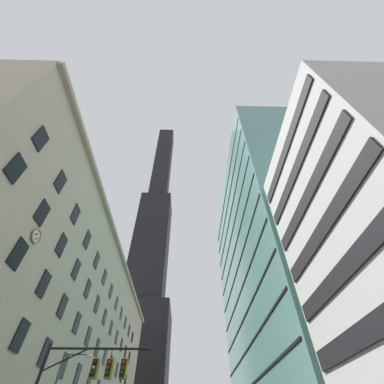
# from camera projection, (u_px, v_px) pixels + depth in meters

# --- Properties ---
(station_building) EXTENTS (17.69, 70.63, 28.93)m
(station_building) POSITION_uv_depth(u_px,v_px,m) (48.00, 334.00, 38.35)
(station_building) COLOR #BCAF93
(station_building) RESTS_ON ground
(dark_skyscraper) EXTENTS (22.79, 22.79, 191.12)m
(dark_skyscraper) POSITION_uv_depth(u_px,v_px,m) (148.00, 269.00, 110.26)
(dark_skyscraper) COLOR black
(dark_skyscraper) RESTS_ON ground
(glass_office_midrise) EXTENTS (15.11, 39.42, 48.17)m
(glass_office_midrise) POSITION_uv_depth(u_px,v_px,m) (279.00, 271.00, 44.00)
(glass_office_midrise) COLOR slate
(glass_office_midrise) RESTS_ON ground
(traffic_signal_mast) EXTENTS (6.76, 0.63, 6.67)m
(traffic_signal_mast) POSITION_uv_depth(u_px,v_px,m) (87.00, 379.00, 14.95)
(traffic_signal_mast) COLOR black
(traffic_signal_mast) RESTS_ON sidewalk_left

